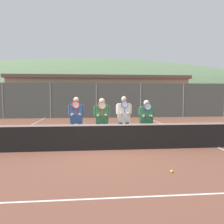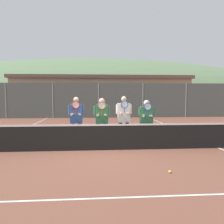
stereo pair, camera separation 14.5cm
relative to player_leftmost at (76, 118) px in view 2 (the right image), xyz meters
name	(u,v)px [view 2 (the right image)]	position (x,y,z in m)	size (l,w,h in m)	color
ground_plane	(102,150)	(0.93, -0.58, -1.06)	(120.00, 120.00, 0.00)	brown
hill_distant	(97,101)	(0.93, 54.71, -1.06)	(112.50, 62.50, 21.88)	#5B7551
clubhouse_building	(102,94)	(1.42, 17.55, 0.94)	(19.74, 5.50, 3.97)	tan
fence_back	(99,100)	(0.93, 9.96, 0.36)	(22.21, 0.06, 2.84)	gray
tennis_net	(102,137)	(0.93, -0.58, -0.60)	(11.22, 0.09, 1.01)	gray
court_line_left_sideline	(11,135)	(-3.25, 2.42, -1.06)	(0.05, 16.00, 0.01)	white
court_line_right_sideline	(185,133)	(5.10, 2.42, -1.06)	(0.05, 16.00, 0.01)	white
court_line_service_near	(108,198)	(0.93, -4.08, -1.06)	(8.35, 0.05, 0.01)	white
player_leftmost	(76,118)	(0.00, 0.00, 0.00)	(0.57, 0.34, 1.83)	white
player_center_left	(102,118)	(0.92, -0.06, -0.01)	(0.59, 0.34, 1.78)	#232838
player_center_right	(124,117)	(1.75, 0.00, 0.02)	(0.59, 0.34, 1.85)	black
player_rightmost	(146,118)	(2.59, -0.03, -0.04)	(0.60, 0.34, 1.71)	white
car_far_left	(18,106)	(-6.29, 12.31, -0.16)	(4.29, 2.00, 1.76)	#285638
car_left_of_center	(73,105)	(-1.42, 12.29, -0.15)	(4.41, 2.09, 1.79)	slate
car_center	(124,106)	(3.30, 12.17, -0.18)	(4.02, 2.09, 1.71)	slate
tennis_ball_on_court	(170,172)	(2.51, -2.90, -1.03)	(0.07, 0.07, 0.07)	#CCDB33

